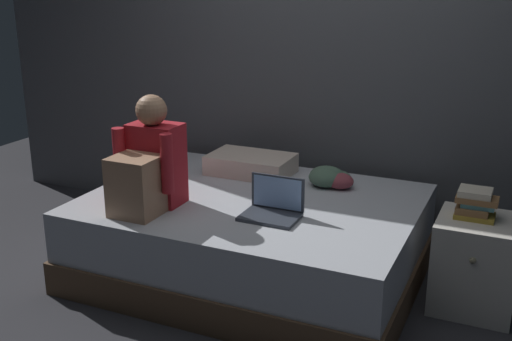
% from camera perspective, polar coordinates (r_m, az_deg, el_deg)
% --- Properties ---
extents(ground_plane, '(8.00, 8.00, 0.00)m').
position_cam_1_polar(ground_plane, '(3.70, 0.60, -11.86)').
color(ground_plane, '#2D2D33').
extents(wall_back, '(5.60, 0.10, 2.70)m').
position_cam_1_polar(wall_back, '(4.37, 7.16, 11.28)').
color(wall_back, '#4C4F54').
rests_on(wall_back, ground_plane).
extents(bed, '(2.00, 1.50, 0.51)m').
position_cam_1_polar(bed, '(3.91, -0.30, -6.08)').
color(bed, brown).
rests_on(bed, ground_plane).
extents(nightstand, '(0.44, 0.46, 0.53)m').
position_cam_1_polar(nightstand, '(3.74, 19.30, -8.00)').
color(nightstand, beige).
rests_on(nightstand, ground_plane).
extents(person_sitting, '(0.39, 0.44, 0.66)m').
position_cam_1_polar(person_sitting, '(3.65, -9.77, 0.39)').
color(person_sitting, '#B21E28').
rests_on(person_sitting, bed).
extents(laptop, '(0.32, 0.23, 0.22)m').
position_cam_1_polar(laptop, '(3.52, 1.55, -3.34)').
color(laptop, '#333842').
rests_on(laptop, bed).
extents(pillow, '(0.56, 0.36, 0.13)m').
position_cam_1_polar(pillow, '(4.27, -0.46, 0.59)').
color(pillow, beige).
rests_on(pillow, bed).
extents(book_stack, '(0.22, 0.17, 0.16)m').
position_cam_1_polar(book_stack, '(3.64, 19.32, -2.89)').
color(book_stack, gold).
rests_on(book_stack, nightstand).
extents(clothes_pile, '(0.30, 0.23, 0.13)m').
position_cam_1_polar(clothes_pile, '(4.04, 6.79, -0.65)').
color(clothes_pile, '#8E3D47').
rests_on(clothes_pile, bed).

